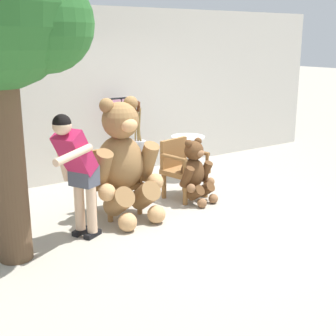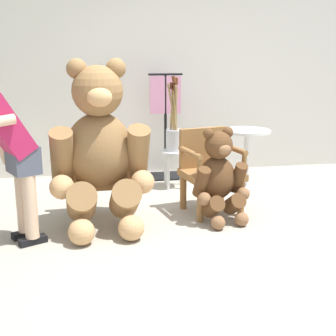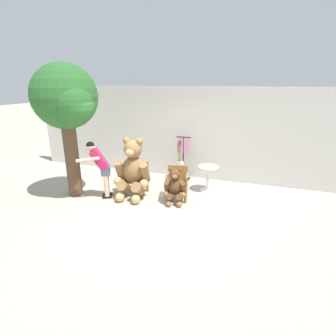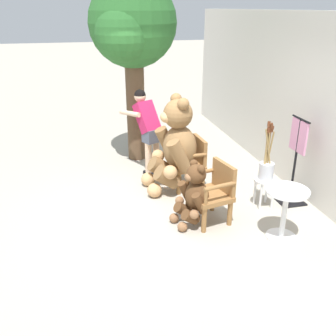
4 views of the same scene
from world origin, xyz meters
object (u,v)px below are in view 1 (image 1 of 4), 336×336
wooden_chair_left (114,179)px  round_side_table (188,152)px  person_visitor (76,165)px  clothing_display_stand (122,136)px  teddy_bear_large (123,161)px  wooden_chair_right (182,167)px  patio_tree (2,17)px  teddy_bear_small (195,171)px  brush_bucket (139,144)px  white_stool (139,163)px

wooden_chair_left → round_side_table: size_ratio=1.19×
person_visitor → clothing_display_stand: bearing=49.6°
teddy_bear_large → person_visitor: bearing=-158.5°
wooden_chair_right → round_side_table: wooden_chair_right is taller
wooden_chair_left → patio_tree: 2.59m
wooden_chair_left → teddy_bear_small: (1.16, -0.29, -0.01)m
wooden_chair_left → round_side_table: 1.94m
wooden_chair_right → teddy_bear_small: teddy_bear_small is taller
person_visitor → round_side_table: bearing=27.2°
teddy_bear_small → person_visitor: size_ratio=0.61×
patio_tree → brush_bucket: bearing=33.5°
brush_bucket → round_side_table: 0.90m
patio_tree → white_stool: bearing=33.5°
teddy_bear_large → teddy_bear_small: teddy_bear_large is taller
person_visitor → patio_tree: patio_tree is taller
teddy_bear_small → wooden_chair_left: bearing=165.9°
clothing_display_stand → person_visitor: bearing=-130.4°
patio_tree → clothing_display_stand: bearing=41.2°
wooden_chair_right → teddy_bear_large: (-1.13, -0.27, 0.31)m
teddy_bear_small → clothing_display_stand: 1.72m
round_side_table → clothing_display_stand: clothing_display_stand is taller
wooden_chair_left → teddy_bear_large: 0.41m
round_side_table → person_visitor: bearing=-152.8°
wooden_chair_left → person_visitor: person_visitor is taller
clothing_display_stand → wooden_chair_right: bearing=-80.7°
clothing_display_stand → wooden_chair_left: bearing=-123.0°
wooden_chair_left → teddy_bear_large: size_ratio=0.54×
white_stool → clothing_display_stand: 0.61m
teddy_bear_small → clothing_display_stand: clothing_display_stand is taller
teddy_bear_large → teddy_bear_small: bearing=-1.2°
wooden_chair_right → patio_tree: size_ratio=0.25×
teddy_bear_small → patio_tree: bearing=-171.3°
teddy_bear_large → clothing_display_stand: 1.89m
white_stool → clothing_display_stand: size_ratio=0.34×
white_stool → brush_bucket: brush_bucket is taller
wooden_chair_right → white_stool: wooden_chair_right is taller
wooden_chair_left → clothing_display_stand: clothing_display_stand is taller
white_stool → patio_tree: patio_tree is taller
teddy_bear_large → patio_tree: size_ratio=0.47×
wooden_chair_right → person_visitor: bearing=-163.3°
wooden_chair_right → brush_bucket: brush_bucket is taller
wooden_chair_right → person_visitor: 2.03m
wooden_chair_left → white_stool: wooden_chair_left is taller
teddy_bear_large → person_visitor: (-0.77, -0.30, 0.13)m
round_side_table → patio_tree: 4.11m
patio_tree → clothing_display_stand: (2.38, 2.09, -1.76)m
person_visitor → round_side_table: (2.56, 1.31, -0.46)m
teddy_bear_small → clothing_display_stand: size_ratio=0.68×
white_stool → patio_tree: size_ratio=0.14×
patio_tree → clothing_display_stand: patio_tree is taller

